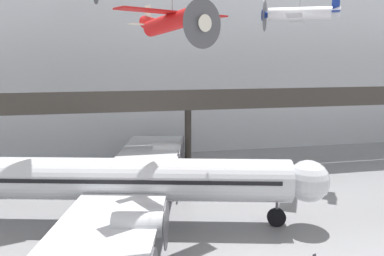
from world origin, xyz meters
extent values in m
cube|color=silver|center=(0.00, 29.27, 14.15)|extent=(140.00, 3.00, 28.30)
cube|color=#38332D|center=(0.00, 20.10, 7.10)|extent=(110.00, 3.20, 0.90)
cube|color=#38332D|center=(0.00, 18.56, 8.10)|extent=(110.00, 0.12, 1.10)
cylinder|color=#38332D|center=(0.00, 21.06, 3.33)|extent=(0.70, 0.70, 6.65)
cylinder|color=silver|center=(-7.52, 8.71, 3.35)|extent=(24.27, 8.50, 2.98)
sphere|color=silver|center=(5.47, 5.62, 3.35)|extent=(2.92, 2.92, 2.92)
cube|color=black|center=(-7.52, 8.71, 3.65)|extent=(22.64, 8.17, 0.27)
cube|color=silver|center=(-4.56, 17.50, 2.68)|extent=(9.07, 16.39, 0.28)
cylinder|color=silver|center=(-3.70, 13.80, 2.73)|extent=(3.07, 2.04, 1.43)
cylinder|color=#4C4C51|center=(-2.19, 13.44, 2.73)|extent=(0.69, 2.65, 2.71)
cylinder|color=silver|center=(-2.48, 18.92, 2.73)|extent=(3.07, 2.04, 1.43)
cylinder|color=#4C4C51|center=(-0.97, 18.56, 2.73)|extent=(0.69, 2.65, 2.71)
cylinder|color=silver|center=(-6.40, 2.45, 2.73)|extent=(3.07, 2.04, 1.43)
cylinder|color=#4C4C51|center=(-4.89, 2.10, 2.73)|extent=(0.69, 2.65, 2.71)
cylinder|color=#4C4C51|center=(3.45, 6.10, 1.26)|extent=(0.20, 0.20, 1.21)
cylinder|color=black|center=(3.45, 6.10, 0.65)|extent=(1.35, 0.67, 1.30)
cylinder|color=#4C4C51|center=(-6.69, 10.96, 1.26)|extent=(0.20, 0.20, 1.21)
cylinder|color=black|center=(-6.69, 10.96, 0.65)|extent=(1.35, 0.67, 1.30)
cylinder|color=#4C4C51|center=(-7.79, 6.33, 1.26)|extent=(0.20, 0.20, 1.21)
cylinder|color=black|center=(-7.79, 6.33, 0.65)|extent=(1.35, 0.67, 1.30)
cylinder|color=silver|center=(9.42, 15.93, 15.67)|extent=(5.45, 3.76, 1.22)
cone|color=navy|center=(6.86, 17.36, 15.63)|extent=(1.32, 1.36, 1.04)
cylinder|color=#4C4C51|center=(6.68, 17.46, 15.63)|extent=(1.51, 2.65, 3.01)
cone|color=silver|center=(11.80, 14.59, 15.69)|extent=(1.80, 1.60, 1.00)
cube|color=silver|center=(9.12, 16.09, 15.32)|extent=(5.33, 8.04, 0.10)
cube|color=navy|center=(12.09, 14.42, 16.36)|extent=(0.62, 0.39, 1.39)
cube|color=navy|center=(12.09, 14.42, 15.67)|extent=(2.07, 2.96, 0.06)
cylinder|color=red|center=(-3.73, 6.82, 13.91)|extent=(3.33, 5.13, 1.60)
cone|color=silver|center=(-2.49, 4.42, 13.63)|extent=(1.24, 1.20, 0.96)
cylinder|color=#4C4C51|center=(-2.41, 4.26, 13.61)|extent=(2.48, 1.30, 2.77)
cone|color=red|center=(-4.87, 9.05, 14.18)|extent=(1.48, 1.72, 1.05)
cube|color=red|center=(-3.58, 6.54, 14.42)|extent=(7.49, 4.67, 0.10)
cube|color=silver|center=(-5.01, 9.33, 14.55)|extent=(0.34, 0.59, 1.28)
cube|color=silver|center=(-5.01, 9.33, 13.91)|extent=(2.75, 1.82, 0.06)
camera|label=1|loc=(-7.34, -16.91, 11.78)|focal=35.00mm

